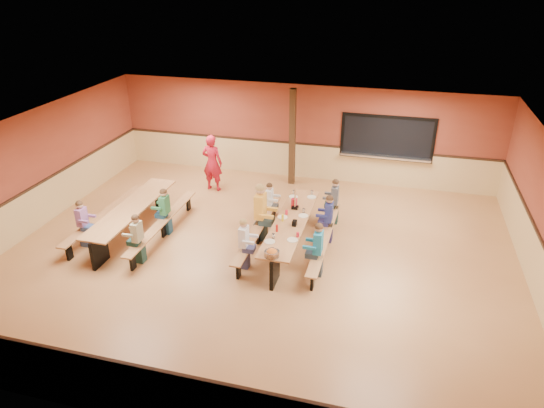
# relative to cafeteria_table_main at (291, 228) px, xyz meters

# --- Properties ---
(ground) EXTENTS (12.00, 12.00, 0.00)m
(ground) POSITION_rel_cafeteria_table_main_xyz_m (-0.65, -0.56, -0.53)
(ground) COLOR #A46A3E
(ground) RESTS_ON ground
(room_envelope) EXTENTS (12.04, 10.04, 3.02)m
(room_envelope) POSITION_rel_cafeteria_table_main_xyz_m (-0.65, -0.56, 0.16)
(room_envelope) COLOR brown
(room_envelope) RESTS_ON ground
(kitchen_pass_through) EXTENTS (2.78, 0.28, 1.38)m
(kitchen_pass_through) POSITION_rel_cafeteria_table_main_xyz_m (1.95, 4.40, 0.96)
(kitchen_pass_through) COLOR black
(kitchen_pass_through) RESTS_ON ground
(structural_post) EXTENTS (0.18, 0.18, 3.00)m
(structural_post) POSITION_rel_cafeteria_table_main_xyz_m (-0.85, 3.84, 0.97)
(structural_post) COLOR #332011
(structural_post) RESTS_ON ground
(cafeteria_table_main) EXTENTS (1.91, 3.70, 0.74)m
(cafeteria_table_main) POSITION_rel_cafeteria_table_main_xyz_m (0.00, 0.00, 0.00)
(cafeteria_table_main) COLOR #AC7244
(cafeteria_table_main) RESTS_ON ground
(cafeteria_table_second) EXTENTS (1.91, 3.70, 0.74)m
(cafeteria_table_second) POSITION_rel_cafeteria_table_main_xyz_m (-4.06, -0.30, 0.00)
(cafeteria_table_second) COLOR #AC7244
(cafeteria_table_second) RESTS_ON ground
(seated_child_white_left) EXTENTS (0.38, 0.31, 1.22)m
(seated_child_white_left) POSITION_rel_cafeteria_table_main_xyz_m (-0.83, -1.12, 0.08)
(seated_child_white_left) COLOR white
(seated_child_white_left) RESTS_ON ground
(seated_adult_yellow) EXTENTS (0.50, 0.41, 1.47)m
(seated_adult_yellow) POSITION_rel_cafeteria_table_main_xyz_m (-0.83, 0.22, 0.21)
(seated_adult_yellow) COLOR #F4AF3A
(seated_adult_yellow) RESTS_ON ground
(seated_child_grey_left) EXTENTS (0.34, 0.28, 1.15)m
(seated_child_grey_left) POSITION_rel_cafeteria_table_main_xyz_m (-0.83, 1.07, 0.05)
(seated_child_grey_left) COLOR silver
(seated_child_grey_left) RESTS_ON ground
(seated_child_teal_right) EXTENTS (0.40, 0.33, 1.27)m
(seated_child_teal_right) POSITION_rel_cafeteria_table_main_xyz_m (0.83, -0.98, 0.11)
(seated_child_teal_right) COLOR teal
(seated_child_teal_right) RESTS_ON ground
(seated_child_navy_right) EXTENTS (0.38, 0.31, 1.23)m
(seated_child_navy_right) POSITION_rel_cafeteria_table_main_xyz_m (0.83, 0.54, 0.09)
(seated_child_navy_right) COLOR navy
(seated_child_navy_right) RESTS_ON ground
(seated_child_char_right) EXTENTS (0.38, 0.31, 1.24)m
(seated_child_char_right) POSITION_rel_cafeteria_table_main_xyz_m (0.83, 1.55, 0.09)
(seated_child_char_right) COLOR #494C53
(seated_child_char_right) RESTS_ON ground
(seated_child_purple_sec) EXTENTS (0.36, 0.30, 1.19)m
(seated_child_purple_sec) POSITION_rel_cafeteria_table_main_xyz_m (-4.89, -1.20, 0.07)
(seated_child_purple_sec) COLOR #8D5893
(seated_child_purple_sec) RESTS_ON ground
(seated_child_green_sec) EXTENTS (0.37, 0.31, 1.22)m
(seated_child_green_sec) POSITION_rel_cafeteria_table_main_xyz_m (-3.24, -0.12, 0.08)
(seated_child_green_sec) COLOR #2A6D42
(seated_child_green_sec) RESTS_ON ground
(seated_child_tan_sec) EXTENTS (0.37, 0.30, 1.20)m
(seated_child_tan_sec) POSITION_rel_cafeteria_table_main_xyz_m (-3.24, -1.52, 0.08)
(seated_child_tan_sec) COLOR #A5A483
(seated_child_tan_sec) RESTS_ON ground
(standing_woman) EXTENTS (0.66, 0.46, 1.74)m
(standing_woman) POSITION_rel_cafeteria_table_main_xyz_m (-3.07, 2.75, 0.35)
(standing_woman) COLOR #B21427
(standing_woman) RESTS_ON ground
(punch_pitcher) EXTENTS (0.16, 0.16, 0.22)m
(punch_pitcher) POSITION_rel_cafeteria_table_main_xyz_m (-0.09, 0.74, 0.32)
(punch_pitcher) COLOR red
(punch_pitcher) RESTS_ON cafeteria_table_main
(chip_bowl) EXTENTS (0.32, 0.32, 0.15)m
(chip_bowl) POSITION_rel_cafeteria_table_main_xyz_m (-0.04, -1.65, 0.29)
(chip_bowl) COLOR orange
(chip_bowl) RESTS_ON cafeteria_table_main
(napkin_dispenser) EXTENTS (0.10, 0.14, 0.13)m
(napkin_dispenser) POSITION_rel_cafeteria_table_main_xyz_m (0.13, -0.22, 0.28)
(napkin_dispenser) COLOR black
(napkin_dispenser) RESTS_ON cafeteria_table_main
(condiment_mustard) EXTENTS (0.06, 0.06, 0.17)m
(condiment_mustard) POSITION_rel_cafeteria_table_main_xyz_m (-0.19, -0.08, 0.30)
(condiment_mustard) COLOR yellow
(condiment_mustard) RESTS_ON cafeteria_table_main
(condiment_ketchup) EXTENTS (0.06, 0.06, 0.17)m
(condiment_ketchup) POSITION_rel_cafeteria_table_main_xyz_m (-0.20, -0.60, 0.30)
(condiment_ketchup) COLOR #B2140F
(condiment_ketchup) RESTS_ON cafeteria_table_main
(table_paddle) EXTENTS (0.16, 0.16, 0.56)m
(table_paddle) POSITION_rel_cafeteria_table_main_xyz_m (-0.05, 0.65, 0.35)
(table_paddle) COLOR black
(table_paddle) RESTS_ON cafeteria_table_main
(place_settings) EXTENTS (0.65, 3.30, 0.11)m
(place_settings) POSITION_rel_cafeteria_table_main_xyz_m (-0.00, 0.00, 0.27)
(place_settings) COLOR beige
(place_settings) RESTS_ON cafeteria_table_main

